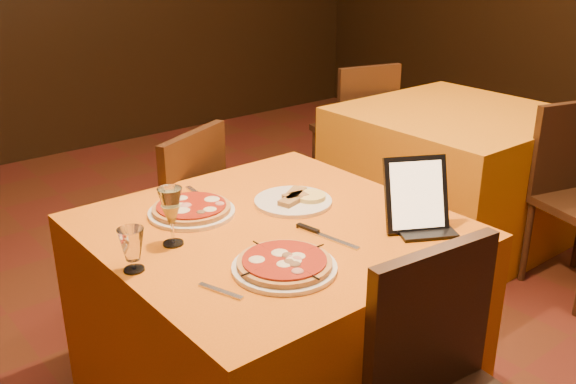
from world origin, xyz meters
TOP-DOWN VIEW (x-y plane):
  - floor at (0.00, 0.00)m, footprint 6.00×7.00m
  - main_table at (-0.55, 0.03)m, footprint 1.10×1.10m
  - side_table at (1.15, 0.56)m, footprint 1.10×1.10m
  - chair_main_far at (-0.55, 0.82)m, footprint 0.52×0.52m
  - chair_side_far at (1.15, 1.37)m, footprint 0.51×0.51m
  - pizza_near at (-0.71, -0.24)m, footprint 0.30×0.30m
  - pizza_far at (-0.71, 0.27)m, footprint 0.30×0.30m
  - cutlet_dish at (-0.38, 0.13)m, footprint 0.28×0.28m
  - wine_glass at (-0.87, 0.11)m, footprint 0.09×0.09m
  - water_glass at (-1.05, 0.03)m, footprint 0.09×0.09m
  - tablet at (-0.20, -0.28)m, footprint 0.23×0.19m
  - knife at (-0.47, -0.17)m, footprint 0.06×0.23m
  - fork_near at (-0.92, -0.22)m, footprint 0.06×0.14m
  - fork_far at (-0.60, 0.41)m, footprint 0.04×0.17m

SIDE VIEW (x-z plane):
  - floor at x=0.00m, z-range -0.01..0.00m
  - main_table at x=-0.55m, z-range 0.00..0.75m
  - side_table at x=1.15m, z-range 0.00..0.75m
  - chair_main_far at x=-0.55m, z-range 0.00..0.91m
  - chair_side_far at x=1.15m, z-range 0.00..0.91m
  - knife at x=-0.47m, z-range 0.75..0.76m
  - fork_near at x=-0.92m, z-range 0.75..0.76m
  - fork_far at x=-0.60m, z-range 0.75..0.76m
  - cutlet_dish at x=-0.38m, z-range 0.75..0.78m
  - pizza_near at x=-0.71m, z-range 0.75..0.78m
  - pizza_far at x=-0.71m, z-range 0.75..0.78m
  - water_glass at x=-1.05m, z-range 0.75..0.88m
  - wine_glass at x=-0.87m, z-range 0.75..0.94m
  - tablet at x=-0.20m, z-range 0.75..0.99m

